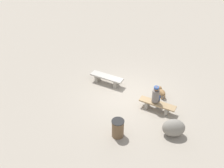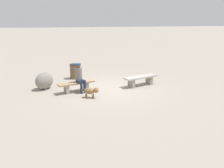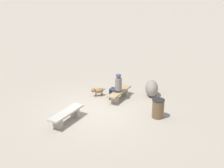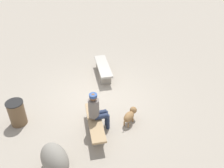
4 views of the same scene
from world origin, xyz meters
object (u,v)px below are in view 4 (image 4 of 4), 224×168
bench_right (95,124)px  seated_person (97,109)px  bench_left (103,68)px  trash_bin (17,113)px  boulder (55,159)px  dog (130,115)px

bench_right → seated_person: seated_person is taller
bench_left → trash_bin: 3.78m
bench_left → trash_bin: (2.86, -2.47, 0.07)m
bench_right → boulder: 1.62m
bench_right → bench_left: bearing=165.8°
bench_right → dog: bearing=99.5°
bench_left → trash_bin: bearing=-53.8°
bench_right → seated_person: bearing=149.1°
bench_right → seated_person: size_ratio=1.34×
bench_right → dog: (-0.43, 1.04, -0.01)m
trash_bin → boulder: size_ratio=0.88×
bench_right → dog: 1.12m
bench_left → seated_person: seated_person is taller
bench_right → trash_bin: bearing=-110.6°
dog → bench_right: bearing=143.0°
trash_bin → boulder: 2.27m
bench_right → boulder: bearing=-45.9°
bench_right → trash_bin: trash_bin is taller
seated_person → dog: (-0.28, 0.99, -0.45)m
bench_right → trash_bin: (-0.32, -2.40, 0.10)m
seated_person → dog: 1.12m
seated_person → trash_bin: seated_person is taller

